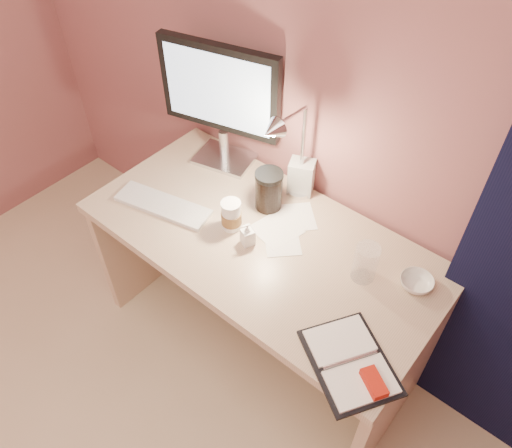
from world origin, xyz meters
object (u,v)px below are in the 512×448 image
Objects in this scene: dark_jar at (269,192)px; product_box at (301,177)px; desk_lamp at (287,153)px; keyboard at (163,205)px; lotion_bottle at (248,234)px; monitor at (221,96)px; clear_cup at (365,263)px; coffee_cup at (231,216)px; planner at (352,363)px; bowl at (416,283)px; desk at (272,263)px.

dark_jar is 1.02× the size of product_box.
desk_lamp reaches higher than product_box.
product_box reaches higher than keyboard.
dark_jar is at bearing 108.05° from lotion_bottle.
monitor reaches higher than clear_cup.
clear_cup is 1.47× the size of lotion_bottle.
lotion_bottle is 0.23× the size of desk_lamp.
keyboard is at bearing -161.82° from coffee_cup.
planner is at bearing -31.61° from desk_lamp.
bowl is at bearing 21.08° from lotion_bottle.
product_box reaches higher than bowl.
clear_cup is (0.52, 0.12, 0.01)m from coffee_cup.
desk_lamp reaches higher than coffee_cup.
coffee_cup is at bearing 4.77° from keyboard.
monitor is at bearing -175.23° from planner.
clear_cup is (-0.16, 0.32, 0.06)m from planner.
dark_jar reaches higher than lotion_bottle.
lotion_bottle is at bearing -110.31° from product_box.
clear_cup is at bearing -7.71° from dark_jar.
bowl reaches higher than desk.
coffee_cup is (0.29, 0.10, 0.05)m from keyboard.
product_box is at bearing 169.03° from planner.
lotion_bottle reaches higher than desk.
dark_jar reaches higher than coffee_cup.
bowl is (0.98, 0.30, 0.01)m from keyboard.
keyboard is 3.47× the size of bowl.
dark_jar is 0.21m from desk_lamp.
lotion_bottle reaches higher than bowl.
lotion_bottle is (-0.58, -0.23, 0.03)m from bowl.
desk_lamp is (0.38, 0.32, 0.27)m from keyboard.
clear_cup is 0.49m from product_box.
desk_lamp is (-0.59, 0.42, 0.26)m from planner.
dark_jar is at bearing -142.23° from desk_lamp.
desk is at bearing 12.66° from keyboard.
clear_cup is 0.99× the size of product_box.
planner is at bearing -29.27° from desk.
desk is 0.33m from coffee_cup.
monitor is at bearing 157.08° from desk.
clear_cup is 0.34× the size of desk_lamp.
dark_jar is at bearing -129.80° from product_box.
keyboard is 3.99× the size of lotion_bottle.
monitor is 0.58m from lotion_bottle.
planner is 2.47× the size of dark_jar.
desk is 2.54× the size of monitor.
keyboard is 0.31m from coffee_cup.
monitor is 0.88m from clear_cup.
product_box is 0.23m from desk_lamp.
bowl is (0.17, 0.08, -0.06)m from clear_cup.
desk is at bearing -37.09° from monitor.
planner is at bearing -19.82° from keyboard.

